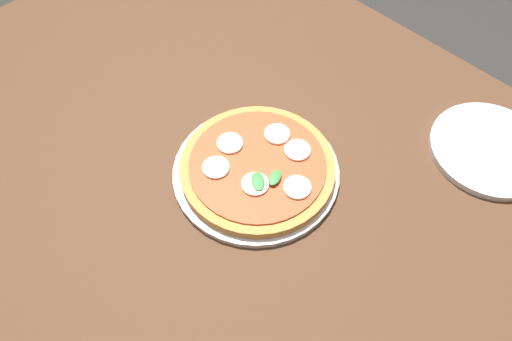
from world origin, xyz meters
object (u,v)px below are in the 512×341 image
(dining_table, at_px, (218,185))
(serving_tray, at_px, (256,172))
(pizza, at_px, (258,167))
(plate_white, at_px, (490,149))

(dining_table, bearing_deg, serving_tray, -155.51)
(pizza, distance_m, plate_white, 0.46)
(plate_white, bearing_deg, serving_tray, 51.88)
(dining_table, distance_m, plate_white, 0.54)
(dining_table, distance_m, serving_tray, 0.12)
(pizza, bearing_deg, plate_white, -128.02)
(dining_table, relative_size, pizza, 5.01)
(pizza, bearing_deg, serving_tray, 36.94)
(dining_table, distance_m, pizza, 0.14)
(pizza, height_order, plate_white, pizza)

